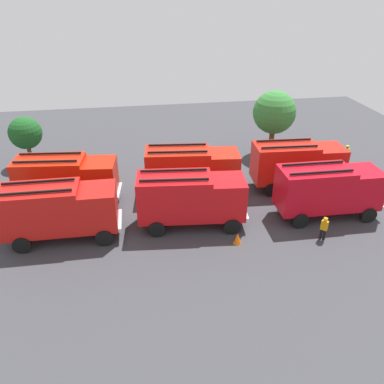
# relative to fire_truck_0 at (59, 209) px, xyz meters

# --- Properties ---
(ground_plane) EXTENTS (54.51, 54.51, 0.00)m
(ground_plane) POSITION_rel_fire_truck_0_xyz_m (8.75, 2.19, -2.15)
(ground_plane) COLOR #38383D
(fire_truck_0) EXTENTS (7.22, 2.80, 3.88)m
(fire_truck_0) POSITION_rel_fire_truck_0_xyz_m (0.00, 0.00, 0.00)
(fire_truck_0) COLOR red
(fire_truck_0) RESTS_ON ground
(fire_truck_1) EXTENTS (7.40, 3.32, 3.88)m
(fire_truck_1) POSITION_rel_fire_truck_0_xyz_m (8.32, 0.18, 0.00)
(fire_truck_1) COLOR red
(fire_truck_1) RESTS_ON ground
(fire_truck_2) EXTENTS (7.24, 2.84, 3.88)m
(fire_truck_2) POSITION_rel_fire_truck_0_xyz_m (17.79, -0.18, 0.00)
(fire_truck_2) COLOR red
(fire_truck_2) RESTS_ON ground
(fire_truck_3) EXTENTS (7.41, 3.35, 3.88)m
(fire_truck_3) POSITION_rel_fire_truck_0_xyz_m (-0.07, 4.31, 0.00)
(fire_truck_3) COLOR red
(fire_truck_3) RESTS_ON ground
(fire_truck_4) EXTENTS (7.42, 3.36, 3.88)m
(fire_truck_4) POSITION_rel_fire_truck_0_xyz_m (9.10, 4.51, 0.00)
(fire_truck_4) COLOR red
(fire_truck_4) RESTS_ON ground
(fire_truck_5) EXTENTS (7.32, 3.07, 3.88)m
(fire_truck_5) POSITION_rel_fire_truck_0_xyz_m (17.41, 4.19, 0.00)
(fire_truck_5) COLOR red
(fire_truck_5) RESTS_ON ground
(firefighter_0) EXTENTS (0.48, 0.45, 1.84)m
(firefighter_0) POSITION_rel_fire_truck_0_xyz_m (9.99, 2.55, -1.11)
(firefighter_0) COLOR black
(firefighter_0) RESTS_ON ground
(firefighter_1) EXTENTS (0.37, 0.48, 1.68)m
(firefighter_1) POSITION_rel_fire_truck_0_xyz_m (22.87, 6.48, -1.22)
(firefighter_1) COLOR black
(firefighter_1) RESTS_ON ground
(firefighter_2) EXTENTS (0.47, 0.46, 1.60)m
(firefighter_2) POSITION_rel_fire_truck_0_xyz_m (16.43, -2.83, -1.27)
(firefighter_2) COLOR black
(firefighter_2) RESTS_ON ground
(firefighter_3) EXTENTS (0.41, 0.48, 1.81)m
(firefighter_3) POSITION_rel_fire_truck_0_xyz_m (23.65, 7.60, -1.13)
(firefighter_3) COLOR black
(firefighter_3) RESTS_ON ground
(firefighter_4) EXTENTS (0.37, 0.48, 1.76)m
(firefighter_4) POSITION_rel_fire_truck_0_xyz_m (2.69, 8.08, -1.16)
(firefighter_4) COLOR black
(firefighter_4) RESTS_ON ground
(tree_0) EXTENTS (2.84, 2.84, 4.40)m
(tree_0) POSITION_rel_fire_truck_0_xyz_m (-4.43, 12.24, 0.81)
(tree_0) COLOR brown
(tree_0) RESTS_ON ground
(tree_1) EXTENTS (3.92, 3.92, 6.07)m
(tree_1) POSITION_rel_fire_truck_0_xyz_m (17.81, 11.00, 1.93)
(tree_1) COLOR brown
(tree_1) RESTS_ON ground
(traffic_cone_0) EXTENTS (0.47, 0.47, 0.67)m
(traffic_cone_0) POSITION_rel_fire_truck_0_xyz_m (11.92, 7.49, -1.82)
(traffic_cone_0) COLOR #F2600C
(traffic_cone_0) RESTS_ON ground
(traffic_cone_1) EXTENTS (0.52, 0.52, 0.74)m
(traffic_cone_1) POSITION_rel_fire_truck_0_xyz_m (10.91, -2.39, -1.78)
(traffic_cone_1) COLOR #F2600C
(traffic_cone_1) RESTS_ON ground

